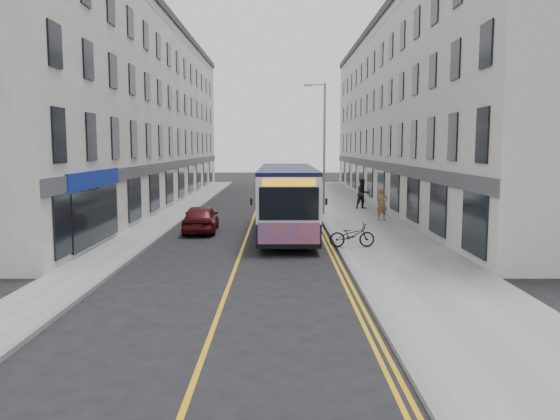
{
  "coord_description": "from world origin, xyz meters",
  "views": [
    {
      "loc": [
        1.55,
        -19.13,
        4.22
      ],
      "look_at": [
        1.57,
        3.33,
        1.6
      ],
      "focal_mm": 35.0,
      "sensor_mm": 36.0,
      "label": 1
    }
  ],
  "objects_px": {
    "streetlamp": "(323,144)",
    "car_maroon": "(201,218)",
    "pedestrian_near": "(382,204)",
    "pedestrian_far": "(363,194)",
    "bicycle": "(352,235)",
    "car_white": "(283,194)",
    "city_bus": "(287,198)"
  },
  "relations": [
    {
      "from": "streetlamp",
      "to": "car_white",
      "type": "xyz_separation_m",
      "value": [
        -2.37,
        7.5,
        -3.68
      ]
    },
    {
      "from": "car_maroon",
      "to": "city_bus",
      "type": "bearing_deg",
      "value": 168.84
    },
    {
      "from": "pedestrian_far",
      "to": "car_maroon",
      "type": "height_order",
      "value": "pedestrian_far"
    },
    {
      "from": "streetlamp",
      "to": "pedestrian_far",
      "type": "xyz_separation_m",
      "value": [
        2.88,
        2.75,
        -3.27
      ]
    },
    {
      "from": "pedestrian_near",
      "to": "pedestrian_far",
      "type": "distance_m",
      "value": 5.73
    },
    {
      "from": "pedestrian_near",
      "to": "car_maroon",
      "type": "xyz_separation_m",
      "value": [
        -9.62,
        -3.42,
        -0.36
      ]
    },
    {
      "from": "bicycle",
      "to": "car_maroon",
      "type": "distance_m",
      "value": 8.33
    },
    {
      "from": "pedestrian_far",
      "to": "car_white",
      "type": "height_order",
      "value": "pedestrian_far"
    },
    {
      "from": "pedestrian_far",
      "to": "pedestrian_near",
      "type": "bearing_deg",
      "value": -106.84
    },
    {
      "from": "bicycle",
      "to": "car_white",
      "type": "distance_m",
      "value": 18.81
    },
    {
      "from": "streetlamp",
      "to": "car_white",
      "type": "height_order",
      "value": "streetlamp"
    },
    {
      "from": "bicycle",
      "to": "city_bus",
      "type": "bearing_deg",
      "value": 27.88
    },
    {
      "from": "streetlamp",
      "to": "pedestrian_far",
      "type": "relative_size",
      "value": 4.01
    },
    {
      "from": "streetlamp",
      "to": "pedestrian_near",
      "type": "relative_size",
      "value": 4.33
    },
    {
      "from": "city_bus",
      "to": "car_maroon",
      "type": "bearing_deg",
      "value": 171.47
    },
    {
      "from": "pedestrian_near",
      "to": "pedestrian_far",
      "type": "xyz_separation_m",
      "value": [
        -0.21,
        5.72,
        0.07
      ]
    },
    {
      "from": "city_bus",
      "to": "car_maroon",
      "type": "height_order",
      "value": "city_bus"
    },
    {
      "from": "pedestrian_far",
      "to": "bicycle",
      "type": "bearing_deg",
      "value": -119.32
    },
    {
      "from": "bicycle",
      "to": "pedestrian_near",
      "type": "bearing_deg",
      "value": -23.43
    },
    {
      "from": "bicycle",
      "to": "pedestrian_near",
      "type": "relative_size",
      "value": 1.01
    },
    {
      "from": "city_bus",
      "to": "car_maroon",
      "type": "xyz_separation_m",
      "value": [
        -4.26,
        0.64,
        -1.08
      ]
    },
    {
      "from": "car_white",
      "to": "car_maroon",
      "type": "height_order",
      "value": "car_white"
    },
    {
      "from": "pedestrian_far",
      "to": "car_maroon",
      "type": "bearing_deg",
      "value": -154.75
    },
    {
      "from": "pedestrian_far",
      "to": "car_white",
      "type": "xyz_separation_m",
      "value": [
        -5.25,
        4.75,
        -0.41
      ]
    },
    {
      "from": "bicycle",
      "to": "car_maroon",
      "type": "xyz_separation_m",
      "value": [
        -6.87,
        4.71,
        0.08
      ]
    },
    {
      "from": "pedestrian_near",
      "to": "pedestrian_far",
      "type": "height_order",
      "value": "pedestrian_far"
    },
    {
      "from": "pedestrian_near",
      "to": "car_maroon",
      "type": "height_order",
      "value": "pedestrian_near"
    },
    {
      "from": "city_bus",
      "to": "bicycle",
      "type": "height_order",
      "value": "city_bus"
    },
    {
      "from": "city_bus",
      "to": "car_maroon",
      "type": "distance_m",
      "value": 4.44
    },
    {
      "from": "pedestrian_near",
      "to": "pedestrian_far",
      "type": "bearing_deg",
      "value": 74.51
    },
    {
      "from": "streetlamp",
      "to": "car_maroon",
      "type": "distance_m",
      "value": 9.86
    },
    {
      "from": "bicycle",
      "to": "car_white",
      "type": "relative_size",
      "value": 0.43
    }
  ]
}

